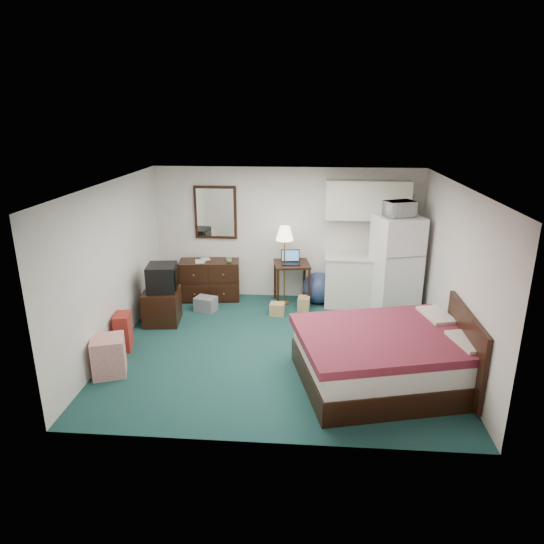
# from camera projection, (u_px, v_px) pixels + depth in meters

# --- Properties ---
(floor) EXTENTS (5.00, 4.50, 0.01)m
(floor) POSITION_uv_depth(u_px,v_px,m) (279.00, 348.00, 7.44)
(floor) COLOR #183E3A
(floor) RESTS_ON ground
(ceiling) EXTENTS (5.00, 4.50, 0.01)m
(ceiling) POSITION_uv_depth(u_px,v_px,m) (280.00, 185.00, 6.66)
(ceiling) COLOR silver
(ceiling) RESTS_ON walls
(walls) EXTENTS (5.01, 4.51, 2.50)m
(walls) POSITION_uv_depth(u_px,v_px,m) (279.00, 271.00, 7.05)
(walls) COLOR silver
(walls) RESTS_ON floor
(mirror) EXTENTS (0.80, 0.06, 1.00)m
(mirror) POSITION_uv_depth(u_px,v_px,m) (216.00, 212.00, 9.12)
(mirror) COLOR white
(mirror) RESTS_ON walls
(upper_cabinets) EXTENTS (1.50, 0.35, 0.70)m
(upper_cabinets) POSITION_uv_depth(u_px,v_px,m) (368.00, 200.00, 8.68)
(upper_cabinets) COLOR silver
(upper_cabinets) RESTS_ON walls
(headboard) EXTENTS (0.06, 1.56, 1.00)m
(headboard) POSITION_uv_depth(u_px,v_px,m) (464.00, 348.00, 6.26)
(headboard) COLOR black
(headboard) RESTS_ON walls
(dresser) EXTENTS (1.18, 0.65, 0.76)m
(dresser) POSITION_uv_depth(u_px,v_px,m) (210.00, 280.00, 9.30)
(dresser) COLOR black
(dresser) RESTS_ON floor
(floor_lamp) EXTENTS (0.34, 0.34, 1.49)m
(floor_lamp) POSITION_uv_depth(u_px,v_px,m) (284.00, 266.00, 8.95)
(floor_lamp) COLOR #C08E3C
(floor_lamp) RESTS_ON floor
(desk) EXTENTS (0.72, 0.72, 0.80)m
(desk) POSITION_uv_depth(u_px,v_px,m) (292.00, 283.00, 9.07)
(desk) COLOR black
(desk) RESTS_ON floor
(exercise_ball) EXTENTS (0.66, 0.66, 0.60)m
(exercise_ball) POSITION_uv_depth(u_px,v_px,m) (318.00, 288.00, 9.13)
(exercise_ball) COLOR navy
(exercise_ball) RESTS_ON floor
(kitchen_counter) EXTENTS (0.87, 0.68, 0.93)m
(kitchen_counter) POSITION_uv_depth(u_px,v_px,m) (348.00, 281.00, 9.02)
(kitchen_counter) COLOR silver
(kitchen_counter) RESTS_ON floor
(fridge) EXTENTS (0.90, 0.90, 1.77)m
(fridge) POSITION_uv_depth(u_px,v_px,m) (395.00, 266.00, 8.50)
(fridge) COLOR white
(fridge) RESTS_ON floor
(bed) EXTENTS (2.55, 2.20, 0.70)m
(bed) POSITION_uv_depth(u_px,v_px,m) (386.00, 359.00, 6.40)
(bed) COLOR maroon
(bed) RESTS_ON floor
(tv_stand) EXTENTS (0.64, 0.69, 0.58)m
(tv_stand) POSITION_uv_depth(u_px,v_px,m) (162.00, 306.00, 8.28)
(tv_stand) COLOR black
(tv_stand) RESTS_ON floor
(suitcase) EXTENTS (0.28, 0.39, 0.57)m
(suitcase) POSITION_uv_depth(u_px,v_px,m) (123.00, 332.00, 7.33)
(suitcase) COLOR maroon
(suitcase) RESTS_ON floor
(retail_box) EXTENTS (0.55, 0.55, 0.54)m
(retail_box) POSITION_uv_depth(u_px,v_px,m) (109.00, 356.00, 6.63)
(retail_box) COLOR beige
(retail_box) RESTS_ON floor
(file_bin) EXTENTS (0.43, 0.37, 0.26)m
(file_bin) POSITION_uv_depth(u_px,v_px,m) (206.00, 304.00, 8.81)
(file_bin) COLOR gray
(file_bin) RESTS_ON floor
(cardboard_box_a) EXTENTS (0.27, 0.24, 0.22)m
(cardboard_box_a) POSITION_uv_depth(u_px,v_px,m) (277.00, 309.00, 8.64)
(cardboard_box_a) COLOR tan
(cardboard_box_a) RESTS_ON floor
(cardboard_box_b) EXTENTS (0.23, 0.27, 0.25)m
(cardboard_box_b) POSITION_uv_depth(u_px,v_px,m) (304.00, 303.00, 8.84)
(cardboard_box_b) COLOR tan
(cardboard_box_b) RESTS_ON floor
(laptop) EXTENTS (0.37, 0.31, 0.24)m
(laptop) POSITION_uv_depth(u_px,v_px,m) (291.00, 258.00, 8.84)
(laptop) COLOR black
(laptop) RESTS_ON desk
(crt_tv) EXTENTS (0.55, 0.58, 0.45)m
(crt_tv) POSITION_uv_depth(u_px,v_px,m) (162.00, 278.00, 8.14)
(crt_tv) COLOR black
(crt_tv) RESTS_ON tv_stand
(microwave) EXTENTS (0.55, 0.45, 0.33)m
(microwave) POSITION_uv_depth(u_px,v_px,m) (400.00, 207.00, 8.13)
(microwave) COLOR white
(microwave) RESTS_ON fridge
(book_a) EXTENTS (0.18, 0.06, 0.25)m
(book_a) POSITION_uv_depth(u_px,v_px,m) (195.00, 256.00, 9.06)
(book_a) COLOR tan
(book_a) RESTS_ON dresser
(book_b) EXTENTS (0.15, 0.08, 0.21)m
(book_b) POSITION_uv_depth(u_px,v_px,m) (201.00, 255.00, 9.18)
(book_b) COLOR tan
(book_b) RESTS_ON dresser
(mug) EXTENTS (0.13, 0.11, 0.11)m
(mug) POSITION_uv_depth(u_px,v_px,m) (229.00, 260.00, 9.06)
(mug) COLOR #5A9549
(mug) RESTS_ON dresser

